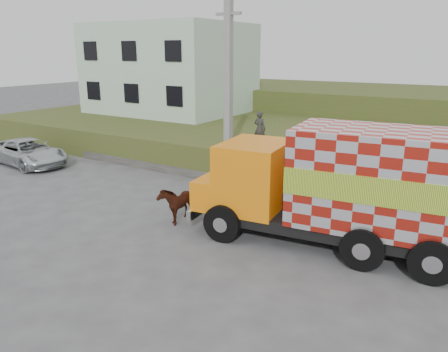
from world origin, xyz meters
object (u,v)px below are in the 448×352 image
Objects in this scene: cargo_truck at (342,187)px; pedestrian at (260,129)px; utility_pole at (228,90)px; cow at (177,202)px; suv at (28,152)px.

cargo_truck reaches higher than pedestrian.
cargo_truck is 7.73m from pedestrian.
cargo_truck is at bearing -32.32° from utility_pole.
cow is at bearing -77.99° from utility_pole.
cargo_truck is (6.49, -4.11, -2.19)m from utility_pole.
pedestrian reaches higher than cow.
cow is (-5.41, -0.98, -1.23)m from cargo_truck.
pedestrian is at bearing 129.67° from cargo_truck.
cargo_truck is 5.29× the size of pedestrian.
cow is at bearing -94.52° from suv.
utility_pole is 11.21m from suv.
pedestrian is (11.13, 4.41, 1.62)m from suv.
utility_pole is at bearing 141.20° from cargo_truck.
suv reaches higher than cow.
suv is (-11.29, 1.92, 0.02)m from cow.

